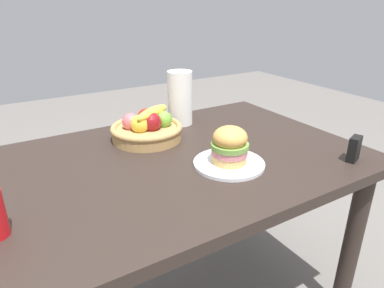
{
  "coord_description": "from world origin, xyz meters",
  "views": [
    {
      "loc": [
        -0.51,
        -0.99,
        1.28
      ],
      "look_at": [
        0.06,
        -0.04,
        0.81
      ],
      "focal_mm": 32.02,
      "sensor_mm": 36.0,
      "label": 1
    }
  ],
  "objects_px": {
    "plate": "(229,163)",
    "sandwich": "(230,145)",
    "fruit_basket": "(148,128)",
    "paper_towel_roll": "(180,98)",
    "napkin_holder": "(354,149)"
  },
  "relations": [
    {
      "from": "plate",
      "to": "sandwich",
      "type": "relative_size",
      "value": 1.9
    },
    {
      "from": "sandwich",
      "to": "fruit_basket",
      "type": "relative_size",
      "value": 0.45
    },
    {
      "from": "paper_towel_roll",
      "to": "napkin_holder",
      "type": "distance_m",
      "value": 0.74
    },
    {
      "from": "sandwich",
      "to": "paper_towel_roll",
      "type": "relative_size",
      "value": 0.54
    },
    {
      "from": "paper_towel_roll",
      "to": "sandwich",
      "type": "bearing_deg",
      "value": -98.29
    },
    {
      "from": "paper_towel_roll",
      "to": "napkin_holder",
      "type": "xyz_separation_m",
      "value": [
        0.33,
        -0.66,
        -0.07
      ]
    },
    {
      "from": "plate",
      "to": "fruit_basket",
      "type": "distance_m",
      "value": 0.39
    },
    {
      "from": "sandwich",
      "to": "fruit_basket",
      "type": "xyz_separation_m",
      "value": [
        -0.14,
        0.37,
        -0.03
      ]
    },
    {
      "from": "plate",
      "to": "napkin_holder",
      "type": "xyz_separation_m",
      "value": [
        0.4,
        -0.2,
        0.04
      ]
    },
    {
      "from": "napkin_holder",
      "to": "plate",
      "type": "bearing_deg",
      "value": 134.08
    },
    {
      "from": "sandwich",
      "to": "napkin_holder",
      "type": "distance_m",
      "value": 0.44
    },
    {
      "from": "plate",
      "to": "napkin_holder",
      "type": "height_order",
      "value": "napkin_holder"
    },
    {
      "from": "paper_towel_roll",
      "to": "fruit_basket",
      "type": "bearing_deg",
      "value": -154.69
    },
    {
      "from": "fruit_basket",
      "to": "paper_towel_roll",
      "type": "distance_m",
      "value": 0.24
    },
    {
      "from": "sandwich",
      "to": "napkin_holder",
      "type": "height_order",
      "value": "sandwich"
    }
  ]
}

